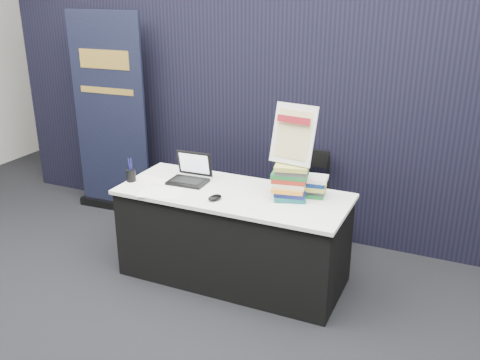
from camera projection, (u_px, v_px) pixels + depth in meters
name	position (u px, v px, depth m)	size (l,w,h in m)	color
floor	(202.00, 312.00, 3.94)	(8.00, 8.00, 0.00)	black
wall_back	(349.00, 25.00, 6.73)	(8.00, 0.02, 3.50)	#B8B6AE
drape_partition	(282.00, 107.00, 4.88)	(6.00, 0.08, 2.40)	black
display_table	(233.00, 235.00, 4.28)	(1.80, 0.75, 0.75)	black
laptop	(190.00, 175.00, 4.34)	(0.31, 0.26, 0.23)	black
mouse	(215.00, 198.00, 3.99)	(0.08, 0.12, 0.04)	black
brochure_left	(150.00, 181.00, 4.37)	(0.28, 0.20, 0.00)	white
brochure_mid	(159.00, 191.00, 4.16)	(0.30, 0.21, 0.00)	silver
brochure_right	(161.00, 193.00, 4.13)	(0.33, 0.23, 0.00)	white
pen_cup	(131.00, 176.00, 4.35)	(0.08, 0.08, 0.10)	black
book_stack_tall	(290.00, 182.00, 3.98)	(0.29, 0.25, 0.27)	#165455
book_stack_short	(312.00, 186.00, 4.05)	(0.24, 0.20, 0.15)	#1C6B31
info_sign	(293.00, 135.00, 3.88)	(0.34, 0.18, 0.45)	black
pullup_banner	(111.00, 127.00, 5.40)	(0.86, 0.14, 2.03)	black
stacking_chair	(301.00, 196.00, 4.73)	(0.42, 0.43, 0.89)	black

